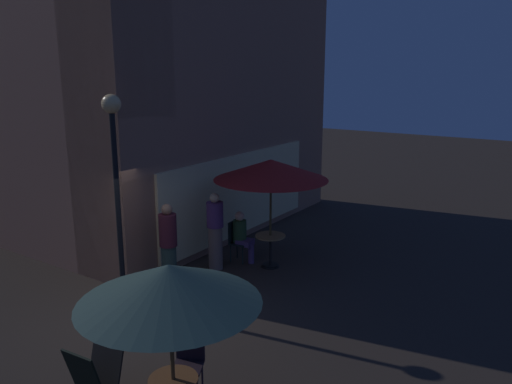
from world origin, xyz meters
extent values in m
plane|color=#322922|center=(0.00, 0.00, 0.00)|extent=(60.00, 60.00, 0.00)
cube|color=#9E6C54|center=(5.23, 1.93, 4.44)|extent=(8.75, 1.62, 8.88)
cube|color=#9E6C54|center=(1.66, 4.29, 4.44)|extent=(1.62, 6.33, 8.88)
cube|color=beige|center=(4.79, 1.09, 1.25)|extent=(6.12, 0.08, 2.10)
cylinder|color=black|center=(0.37, 0.72, 1.87)|extent=(0.10, 0.10, 3.73)
sphere|color=#FBCF84|center=(0.37, 0.72, 3.84)|extent=(0.34, 0.34, 0.34)
cube|color=black|center=(-1.67, -1.20, 0.44)|extent=(0.31, 0.57, 0.85)
cube|color=black|center=(-2.03, -1.22, 0.44)|extent=(0.31, 0.57, 0.85)
cylinder|color=black|center=(3.59, -0.59, 0.01)|extent=(0.40, 0.40, 0.03)
cylinder|color=black|center=(3.59, -0.59, 0.36)|extent=(0.06, 0.06, 0.73)
cylinder|color=olive|center=(3.59, -0.59, 0.74)|extent=(0.69, 0.69, 0.03)
cylinder|color=brown|center=(-1.74, -2.53, 0.75)|extent=(0.61, 0.61, 0.03)
cylinder|color=black|center=(3.59, -0.59, 0.03)|extent=(0.36, 0.36, 0.06)
cylinder|color=#463C20|center=(3.59, -0.59, 1.23)|extent=(0.05, 0.05, 2.46)
cone|color=#A51D1A|center=(3.59, -0.59, 2.28)|extent=(2.55, 2.55, 0.45)
cylinder|color=#4F391F|center=(-1.74, -2.53, 1.10)|extent=(0.05, 0.05, 2.19)
cone|color=#2D4742|center=(-1.74, -2.53, 2.01)|extent=(2.18, 2.18, 0.47)
cylinder|color=black|center=(3.67, 0.06, 0.22)|extent=(0.03, 0.03, 0.43)
cylinder|color=black|center=(3.35, 0.02, 0.22)|extent=(0.03, 0.03, 0.43)
cylinder|color=black|center=(3.63, 0.38, 0.22)|extent=(0.03, 0.03, 0.43)
cylinder|color=black|center=(3.31, 0.34, 0.22)|extent=(0.03, 0.03, 0.43)
cube|color=black|center=(3.49, 0.20, 0.45)|extent=(0.45, 0.45, 0.04)
cube|color=black|center=(3.47, 0.38, 0.71)|extent=(0.41, 0.09, 0.50)
cylinder|color=black|center=(-0.89, -2.27, 0.23)|extent=(0.03, 0.03, 0.46)
cylinder|color=black|center=(-1.04, -1.98, 0.23)|extent=(0.03, 0.03, 0.46)
cube|color=black|center=(-1.11, -2.20, 0.47)|extent=(0.54, 0.54, 0.04)
cube|color=black|center=(-0.95, -2.12, 0.73)|extent=(0.22, 0.38, 0.47)
cube|color=#553C6F|center=(3.51, 0.06, 0.49)|extent=(0.36, 0.40, 0.14)
cylinder|color=#553C6F|center=(3.53, -0.10, 0.24)|extent=(0.14, 0.14, 0.49)
cylinder|color=#2D4E2B|center=(3.49, 0.20, 0.75)|extent=(0.32, 0.32, 0.51)
sphere|color=beige|center=(3.49, 0.20, 1.10)|extent=(0.22, 0.22, 0.22)
cylinder|color=#7C655C|center=(2.80, 0.38, 0.50)|extent=(0.32, 0.32, 1.00)
cylinder|color=#5A346A|center=(2.80, 0.38, 1.28)|extent=(0.38, 0.38, 0.57)
sphere|color=beige|center=(2.80, 0.38, 1.66)|extent=(0.22, 0.22, 0.22)
cylinder|color=#2D4137|center=(1.40, 0.48, 0.47)|extent=(0.31, 0.31, 0.95)
cylinder|color=#491B25|center=(1.40, 0.48, 1.28)|extent=(0.36, 0.36, 0.66)
sphere|color=#956A4D|center=(1.40, 0.48, 1.71)|extent=(0.23, 0.23, 0.23)
camera|label=1|loc=(-5.74, -6.40, 4.42)|focal=35.68mm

